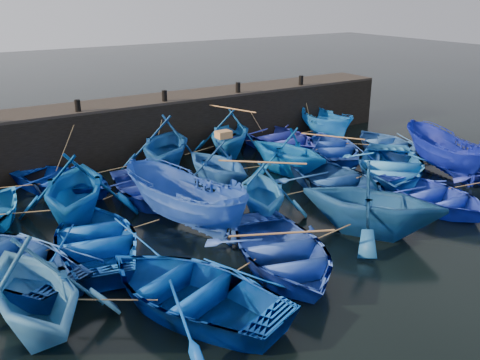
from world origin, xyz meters
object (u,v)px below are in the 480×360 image
boat_8 (146,189)px  boat_13 (4,261)px  wooden_crate (224,134)px  boat_20 (31,288)px

boat_8 → boat_13: size_ratio=0.85×
boat_8 → boat_13: boat_13 is taller
boat_13 → wooden_crate: wooden_crate is taller
boat_8 → boat_20: size_ratio=1.04×
boat_13 → wooden_crate: bearing=175.8°
boat_8 → boat_13: bearing=-148.4°
boat_13 → boat_8: bearing=-173.3°
boat_8 → wooden_crate: (3.32, -0.13, 1.64)m
boat_13 → boat_20: (0.12, -2.92, 0.60)m
boat_8 → wooden_crate: size_ratio=7.97×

